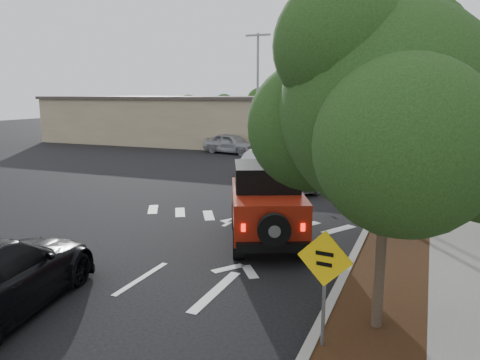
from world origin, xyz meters
The scene contains 16 objects.
ground centered at (0.00, 0.00, 0.00)m, with size 120.00×120.00×0.00m, color black.
curb centered at (4.60, 12.00, 0.07)m, with size 0.20×70.00×0.15m, color #9E9B93.
planting_strip centered at (5.60, 12.00, 0.06)m, with size 1.80×70.00×0.12m, color black.
sidewalk centered at (7.50, 12.00, 0.06)m, with size 2.00×70.00×0.12m, color gray.
commercial_building centered at (-16.00, 30.00, 2.00)m, with size 22.00×12.00×4.00m, color gray.
transmission_tower centered at (6.00, 48.00, 0.00)m, with size 7.00×4.00×28.00m, color slate, non-canonical shape.
street_tree_near centered at (5.60, -0.50, 0.00)m, with size 3.80×3.80×5.92m, color #1B3110, non-canonical shape.
street_tree_mid centered at (5.60, 6.50, 0.00)m, with size 3.20×3.20×5.32m, color #1B3110, non-canonical shape.
street_tree_far centered at (5.60, 13.00, 0.00)m, with size 3.40×3.40×5.62m, color #1B3110, non-canonical shape.
light_pole_a centered at (-6.50, 26.00, 0.00)m, with size 2.00×0.22×9.00m, color slate, non-canonical shape.
light_pole_b centered at (-7.50, 38.00, 0.00)m, with size 2.00×0.22×9.00m, color slate, non-canonical shape.
red_jeep centered at (1.80, 4.05, 1.19)m, with size 3.54×4.79×2.34m.
silver_suv_ahead centered at (0.84, 12.54, 0.72)m, with size 2.38×5.16×1.43m, color #A4A6AC.
silver_sedan_oncoming centered at (-2.14, 15.32, 0.69)m, with size 1.47×4.21×1.39m, color #ABADB3.
parked_suv centered at (-7.47, 22.99, 0.75)m, with size 1.77×4.41×1.50m, color #94969B.
speed_hump_sign centered at (4.80, -1.60, 1.45)m, with size 0.98×0.15×2.10m.
Camera 1 is at (6.30, -9.07, 4.45)m, focal length 35.00 mm.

